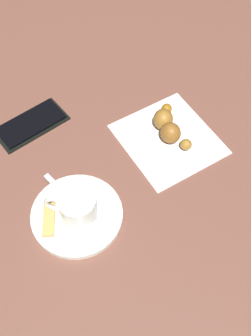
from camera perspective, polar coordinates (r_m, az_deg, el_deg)
The scene contains 8 objects.
ground_plane at distance 0.71m, azimuth -0.80°, elevation -0.58°, with size 1.80×1.80×0.00m, color brown.
saucer at distance 0.67m, azimuth -6.68°, elevation -6.43°, with size 0.15×0.15×0.01m, color white.
espresso_cup at distance 0.64m, azimuth -6.69°, elevation -5.48°, with size 0.07×0.06×0.05m.
teaspoon at distance 0.66m, azimuth -6.00°, elevation -5.85°, with size 0.05×0.14×0.01m.
sugar_packet at distance 0.66m, azimuth -10.47°, elevation -6.77°, with size 0.06×0.02×0.01m, color tan.
napkin at distance 0.75m, azimuth 5.90°, elevation 4.00°, with size 0.16×0.17×0.00m, color white.
croissant at distance 0.74m, azimuth 5.87°, elevation 5.75°, with size 0.06×0.11×0.04m.
cell_phone at distance 0.78m, azimuth -12.86°, elevation 5.90°, with size 0.14×0.09×0.01m.
Camera 1 is at (0.17, 0.35, 0.59)m, focal length 44.43 mm.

